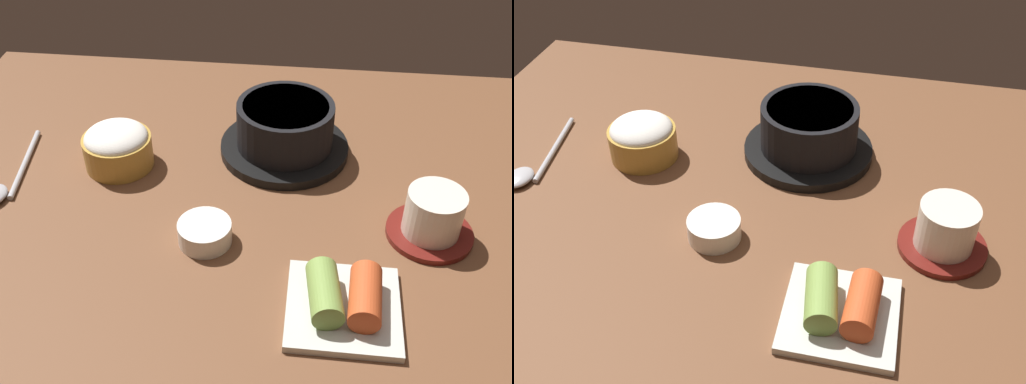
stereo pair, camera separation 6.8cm
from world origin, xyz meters
TOP-DOWN VIEW (x-y plane):
  - dining_table at (0.00, 0.00)cm, footprint 100.00×76.00cm
  - stone_pot at (4.69, 11.53)cm, footprint 18.78×18.78cm
  - rice_bowl at (-18.59, 5.79)cm, footprint 9.74×9.74cm
  - tea_cup_with_saucer at (24.13, -4.42)cm, footprint 10.80×10.80cm
  - banchan_cup_center at (-3.61, -8.59)cm, footprint 6.69×6.69cm
  - kimchi_plate at (13.41, -17.92)cm, footprint 12.49×12.49cm
  - spoon at (-32.90, -1.32)cm, footprint 4.51×17.98cm

SIDE VIEW (x-z plane):
  - dining_table at x=0.00cm, z-range 0.00..2.00cm
  - spoon at x=-32.90cm, z-range 1.94..3.29cm
  - banchan_cup_center at x=-3.61cm, z-range 2.12..4.93cm
  - kimchi_plate at x=13.41cm, z-range 1.47..6.02cm
  - tea_cup_with_saucer at x=24.13cm, z-range 1.73..8.35cm
  - rice_bowl at x=-18.59cm, z-range 2.03..8.33cm
  - stone_pot at x=4.69cm, z-range 1.78..9.77cm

